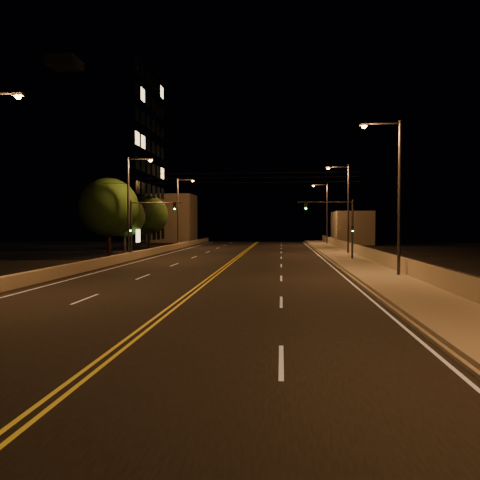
# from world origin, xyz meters

# --- Properties ---
(ground) EXTENTS (160.00, 160.00, 0.00)m
(ground) POSITION_xyz_m (0.00, 0.00, 0.00)
(ground) COLOR black
(ground) RESTS_ON ground
(road) EXTENTS (18.00, 120.00, 0.02)m
(road) POSITION_xyz_m (0.00, 20.00, 0.01)
(road) COLOR black
(road) RESTS_ON ground
(sidewalk) EXTENTS (3.60, 120.00, 0.30)m
(sidewalk) POSITION_xyz_m (10.80, 20.00, 0.15)
(sidewalk) COLOR gray
(sidewalk) RESTS_ON ground
(curb) EXTENTS (0.14, 120.00, 0.15)m
(curb) POSITION_xyz_m (8.93, 20.00, 0.07)
(curb) COLOR gray
(curb) RESTS_ON ground
(parapet_wall) EXTENTS (0.30, 120.00, 1.00)m
(parapet_wall) POSITION_xyz_m (12.45, 20.00, 0.80)
(parapet_wall) COLOR gray
(parapet_wall) RESTS_ON sidewalk
(jersey_barrier) EXTENTS (0.45, 120.00, 0.74)m
(jersey_barrier) POSITION_xyz_m (-9.88, 20.00, 0.37)
(jersey_barrier) COLOR gray
(jersey_barrier) RESTS_ON ground
(distant_building_right) EXTENTS (6.00, 10.00, 5.57)m
(distant_building_right) POSITION_xyz_m (16.50, 71.19, 2.79)
(distant_building_right) COLOR gray
(distant_building_right) RESTS_ON ground
(distant_building_left) EXTENTS (8.00, 8.00, 8.96)m
(distant_building_left) POSITION_xyz_m (-16.00, 76.95, 4.48)
(distant_building_left) COLOR gray
(distant_building_left) RESTS_ON ground
(parapet_rail) EXTENTS (0.06, 120.00, 0.06)m
(parapet_rail) POSITION_xyz_m (12.45, 20.00, 1.33)
(parapet_rail) COLOR black
(parapet_rail) RESTS_ON parapet_wall
(lane_markings) EXTENTS (17.32, 116.00, 0.00)m
(lane_markings) POSITION_xyz_m (0.00, 19.93, 0.02)
(lane_markings) COLOR silver
(lane_markings) RESTS_ON road
(streetlight_1) EXTENTS (2.55, 0.28, 9.86)m
(streetlight_1) POSITION_xyz_m (11.54, 19.61, 5.65)
(streetlight_1) COLOR #2D2D33
(streetlight_1) RESTS_ON ground
(streetlight_2) EXTENTS (2.55, 0.28, 9.86)m
(streetlight_2) POSITION_xyz_m (11.54, 41.76, 5.65)
(streetlight_2) COLOR #2D2D33
(streetlight_2) RESTS_ON ground
(streetlight_3) EXTENTS (2.55, 0.28, 9.86)m
(streetlight_3) POSITION_xyz_m (11.54, 65.41, 5.65)
(streetlight_3) COLOR #2D2D33
(streetlight_3) RESTS_ON ground
(streetlight_5) EXTENTS (2.55, 0.28, 9.86)m
(streetlight_5) POSITION_xyz_m (-9.94, 33.76, 5.65)
(streetlight_5) COLOR #2D2D33
(streetlight_5) RESTS_ON ground
(streetlight_6) EXTENTS (2.55, 0.28, 9.86)m
(streetlight_6) POSITION_xyz_m (-9.94, 55.31, 5.65)
(streetlight_6) COLOR #2D2D33
(streetlight_6) RESTS_ON ground
(traffic_signal_right) EXTENTS (5.11, 0.31, 5.68)m
(traffic_signal_right) POSITION_xyz_m (9.95, 33.35, 3.63)
(traffic_signal_right) COLOR #2D2D33
(traffic_signal_right) RESTS_ON ground
(traffic_signal_left) EXTENTS (5.11, 0.31, 5.68)m
(traffic_signal_left) POSITION_xyz_m (-8.75, 33.35, 3.63)
(traffic_signal_left) COLOR #2D2D33
(traffic_signal_left) RESTS_ON ground
(overhead_wires) EXTENTS (22.00, 0.03, 0.83)m
(overhead_wires) POSITION_xyz_m (0.00, 29.50, 7.40)
(overhead_wires) COLOR black
(building_tower) EXTENTS (24.00, 15.00, 26.01)m
(building_tower) POSITION_xyz_m (-25.06, 51.87, 12.43)
(building_tower) COLOR gray
(building_tower) RESTS_ON ground
(tree_0) EXTENTS (6.02, 6.02, 8.15)m
(tree_0) POSITION_xyz_m (-13.05, 36.16, 5.14)
(tree_0) COLOR black
(tree_0) RESTS_ON ground
(tree_1) EXTENTS (5.14, 5.14, 6.97)m
(tree_1) POSITION_xyz_m (-15.13, 46.95, 4.39)
(tree_1) COLOR black
(tree_1) RESTS_ON ground
(tree_2) EXTENTS (5.54, 5.54, 7.50)m
(tree_2) POSITION_xyz_m (-14.21, 54.46, 4.73)
(tree_2) COLOR black
(tree_2) RESTS_ON ground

